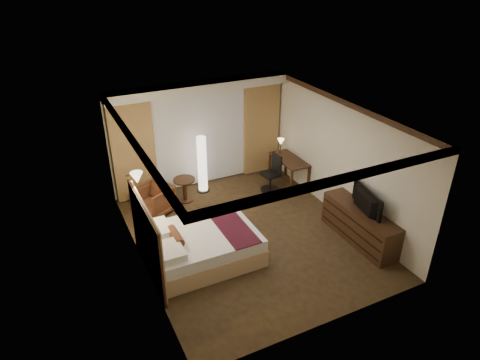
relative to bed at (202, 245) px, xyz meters
name	(u,v)px	position (x,y,z in m)	size (l,w,h in m)	color
floor	(248,235)	(1.15, 0.28, -0.30)	(4.50, 5.50, 0.01)	#322313
ceiling	(249,115)	(1.15, 0.28, 2.40)	(4.50, 5.50, 0.01)	white
back_wall	(199,134)	(1.15, 3.03, 1.05)	(4.50, 0.02, 2.70)	beige
left_wall	(137,205)	(-1.10, 0.28, 1.05)	(0.02, 5.50, 2.70)	beige
right_wall	(340,159)	(3.40, 0.28, 1.05)	(0.02, 5.50, 2.70)	beige
crown_molding	(249,118)	(1.15, 0.28, 2.34)	(4.50, 5.50, 0.12)	black
soffit	(200,87)	(1.15, 2.78, 2.30)	(4.50, 0.50, 0.20)	white
curtain_sheer	(200,138)	(1.15, 2.95, 0.95)	(2.48, 0.04, 2.45)	silver
curtain_left_drape	(133,151)	(-0.55, 2.89, 0.95)	(1.00, 0.14, 2.45)	tan
curtain_right_drape	(261,128)	(2.85, 2.89, 0.95)	(1.00, 0.14, 2.45)	tan
wall_sconce	(137,178)	(-0.94, 0.81, 1.32)	(0.24, 0.24, 0.24)	white
bed	(202,245)	(0.00, 0.00, 0.00)	(2.07, 1.62, 0.61)	white
headboard	(147,240)	(-1.05, 0.00, 0.45)	(0.12, 1.92, 1.50)	tan
armchair	(154,198)	(-0.38, 2.05, 0.07)	(0.73, 0.68, 0.75)	#462915
side_table	(185,190)	(0.44, 2.27, -0.01)	(0.53, 0.53, 0.58)	black
floor_lamp	(202,164)	(1.01, 2.52, 0.44)	(0.31, 0.31, 1.48)	white
desk	(288,172)	(3.10, 1.84, 0.07)	(0.55, 1.18, 0.75)	black
desk_lamp	(281,146)	(3.10, 2.28, 0.62)	(0.18, 0.18, 0.34)	#FFD899
office_chair	(271,173)	(2.54, 1.79, 0.18)	(0.47, 0.47, 0.97)	black
dresser	(360,225)	(3.15, -0.87, 0.07)	(0.50, 1.90, 0.74)	black
television	(363,197)	(3.12, -0.87, 0.74)	(1.05, 0.60, 0.14)	black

